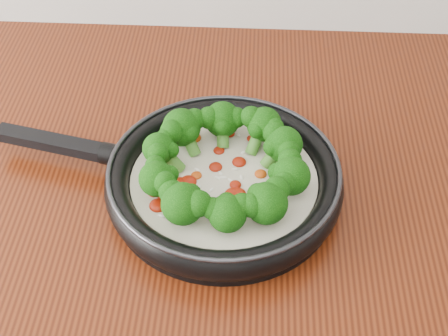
{
  "coord_description": "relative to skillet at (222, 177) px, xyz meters",
  "views": [
    {
      "loc": [
        -0.04,
        0.5,
        1.52
      ],
      "look_at": [
        -0.07,
        1.08,
        0.95
      ],
      "focal_mm": 52.17,
      "sensor_mm": 36.0,
      "label": 1
    }
  ],
  "objects": [
    {
      "name": "skillet",
      "position": [
        0.0,
        0.0,
        0.0
      ],
      "size": [
        0.5,
        0.37,
        0.09
      ],
      "color": "black",
      "rests_on": "counter"
    }
  ]
}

